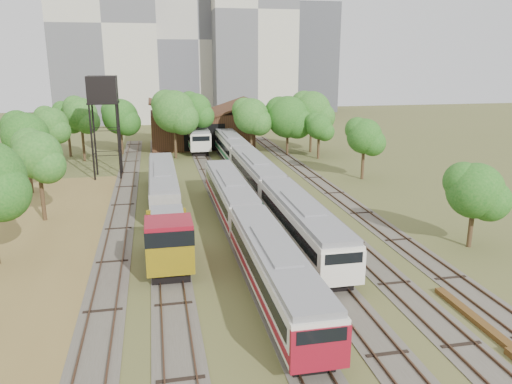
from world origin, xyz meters
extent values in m
plane|color=#475123|center=(0.00, 0.00, 0.00)|extent=(240.00, 240.00, 0.00)
cube|color=brown|center=(-18.00, 8.00, 0.02)|extent=(14.00, 60.00, 0.04)
cube|color=#4C473D|center=(-12.00, 25.00, 0.03)|extent=(2.60, 80.00, 0.06)
cube|color=#472D1E|center=(-12.72, 25.00, 0.12)|extent=(0.08, 80.00, 0.14)
cube|color=#472D1E|center=(-11.28, 25.00, 0.12)|extent=(0.08, 80.00, 0.14)
cube|color=#4C473D|center=(-8.00, 25.00, 0.03)|extent=(2.60, 80.00, 0.06)
cube|color=#472D1E|center=(-8.72, 25.00, 0.12)|extent=(0.08, 80.00, 0.14)
cube|color=#472D1E|center=(-7.28, 25.00, 0.12)|extent=(0.08, 80.00, 0.14)
cube|color=#4C473D|center=(-2.00, 25.00, 0.03)|extent=(2.60, 80.00, 0.06)
cube|color=#472D1E|center=(-2.72, 25.00, 0.12)|extent=(0.08, 80.00, 0.14)
cube|color=#472D1E|center=(-1.28, 25.00, 0.12)|extent=(0.08, 80.00, 0.14)
cube|color=#4C473D|center=(2.00, 25.00, 0.03)|extent=(2.60, 80.00, 0.06)
cube|color=#472D1E|center=(1.28, 25.00, 0.12)|extent=(0.08, 80.00, 0.14)
cube|color=#472D1E|center=(2.72, 25.00, 0.12)|extent=(0.08, 80.00, 0.14)
cube|color=#4C473D|center=(6.00, 25.00, 0.03)|extent=(2.60, 80.00, 0.06)
cube|color=#472D1E|center=(5.28, 25.00, 0.12)|extent=(0.08, 80.00, 0.14)
cube|color=#472D1E|center=(6.72, 25.00, 0.12)|extent=(0.08, 80.00, 0.14)
cube|color=#4C473D|center=(10.00, 25.00, 0.03)|extent=(2.60, 80.00, 0.06)
cube|color=#472D1E|center=(9.28, 25.00, 0.12)|extent=(0.08, 80.00, 0.14)
cube|color=#472D1E|center=(10.72, 25.00, 0.12)|extent=(0.08, 80.00, 0.14)
cube|color=black|center=(-2.00, 2.85, 0.37)|extent=(2.04, 15.64, 0.74)
cube|color=silver|center=(-2.00, 2.85, 1.91)|extent=(2.70, 17.00, 2.32)
cube|color=black|center=(-2.00, 2.85, 2.18)|extent=(2.76, 15.64, 0.79)
cube|color=slate|center=(-2.00, 2.85, 3.23)|extent=(2.48, 16.66, 0.33)
cube|color=maroon|center=(-2.00, 2.85, 1.25)|extent=(2.76, 16.66, 0.42)
cube|color=maroon|center=(-2.00, -5.60, 1.79)|extent=(2.74, 0.25, 2.09)
cube|color=black|center=(-2.00, 20.35, 0.37)|extent=(2.04, 15.64, 0.74)
cube|color=silver|center=(-2.00, 20.35, 1.91)|extent=(2.70, 17.00, 2.32)
cube|color=black|center=(-2.00, 20.35, 2.18)|extent=(2.76, 15.64, 0.79)
cube|color=slate|center=(-2.00, 20.35, 3.23)|extent=(2.48, 16.66, 0.33)
cube|color=maroon|center=(-2.00, 20.35, 1.25)|extent=(2.76, 16.66, 0.42)
cube|color=black|center=(2.00, 10.56, 0.39)|extent=(2.12, 15.64, 0.77)
cube|color=silver|center=(2.00, 10.56, 1.97)|extent=(2.79, 17.00, 2.41)
cube|color=black|center=(2.00, 10.56, 2.26)|extent=(2.85, 15.64, 0.82)
cube|color=slate|center=(2.00, 10.56, 3.35)|extent=(2.57, 16.66, 0.35)
cube|color=#19673B|center=(2.00, 10.56, 1.30)|extent=(2.85, 16.66, 0.43)
cube|color=silver|center=(2.00, 2.11, 1.85)|extent=(2.83, 0.25, 2.17)
cube|color=black|center=(2.00, 28.06, 0.39)|extent=(2.12, 15.64, 0.77)
cube|color=silver|center=(2.00, 28.06, 1.97)|extent=(2.79, 17.00, 2.41)
cube|color=black|center=(2.00, 28.06, 2.26)|extent=(2.85, 15.64, 0.82)
cube|color=slate|center=(2.00, 28.06, 3.35)|extent=(2.57, 16.66, 0.35)
cube|color=#19673B|center=(2.00, 28.06, 1.30)|extent=(2.85, 16.66, 0.43)
cube|color=black|center=(2.00, 45.56, 0.39)|extent=(2.12, 15.64, 0.77)
cube|color=silver|center=(2.00, 45.56, 1.97)|extent=(2.79, 17.00, 2.41)
cube|color=black|center=(2.00, 45.56, 2.26)|extent=(2.85, 15.64, 0.82)
cube|color=slate|center=(2.00, 45.56, 3.35)|extent=(2.57, 16.66, 0.35)
cube|color=#19673B|center=(2.00, 45.56, 1.30)|extent=(2.85, 16.66, 0.43)
cube|color=black|center=(-2.00, 56.00, 0.41)|extent=(2.27, 14.72, 0.82)
cube|color=silver|center=(-2.00, 56.00, 2.11)|extent=(2.99, 16.00, 2.58)
cube|color=black|center=(-2.00, 56.00, 2.42)|extent=(3.05, 14.72, 0.88)
cube|color=slate|center=(-2.00, 56.00, 3.59)|extent=(2.75, 15.68, 0.37)
cube|color=#19673B|center=(-2.00, 56.00, 1.39)|extent=(3.05, 15.68, 0.46)
cube|color=silver|center=(-2.00, 48.05, 1.98)|extent=(3.03, 0.25, 2.32)
cube|color=black|center=(-8.00, 9.55, 0.50)|extent=(2.45, 7.20, 1.00)
cube|color=maroon|center=(-8.00, 10.35, 1.84)|extent=(2.78, 4.40, 1.67)
cube|color=maroon|center=(-8.00, 6.95, 2.51)|extent=(3.01, 2.89, 3.01)
cube|color=black|center=(-8.00, 6.95, 3.23)|extent=(3.06, 2.95, 1.00)
cube|color=gold|center=(-8.00, 5.60, 1.78)|extent=(3.01, 0.20, 2.00)
cube|color=gold|center=(-8.00, 13.50, 1.78)|extent=(3.01, 0.20, 2.00)
cube|color=slate|center=(-8.00, 9.55, 3.67)|extent=(2.23, 3.60, 0.22)
cube|color=black|center=(-8.00, 25.72, 0.37)|extent=(2.02, 16.56, 0.73)
cube|color=gray|center=(-8.00, 25.72, 1.88)|extent=(2.66, 18.00, 2.29)
cube|color=black|center=(-8.00, 25.72, 2.15)|extent=(2.72, 16.56, 0.78)
cube|color=slate|center=(-8.00, 25.72, 3.19)|extent=(2.44, 17.64, 0.33)
cylinder|color=black|center=(-15.74, 36.36, 4.43)|extent=(0.22, 0.22, 8.86)
cylinder|color=black|center=(-12.75, 36.36, 4.43)|extent=(0.22, 0.22, 8.86)
cylinder|color=black|center=(-15.74, 39.35, 4.43)|extent=(0.22, 0.22, 8.86)
cylinder|color=black|center=(-12.75, 39.35, 4.43)|extent=(0.22, 0.22, 8.86)
cube|color=black|center=(-14.25, 37.86, 8.96)|extent=(3.49, 3.49, 0.20)
cube|color=black|center=(-14.25, 37.86, 10.55)|extent=(3.32, 3.32, 2.99)
cube|color=brown|center=(8.20, -2.70, 0.14)|extent=(0.54, 8.66, 0.28)
cube|color=#372114|center=(-1.00, 58.00, 2.75)|extent=(16.00, 11.00, 5.50)
cube|color=#372114|center=(-5.00, 58.00, 6.10)|extent=(8.45, 11.55, 2.96)
cube|color=#372114|center=(3.00, 58.00, 6.10)|extent=(8.45, 11.55, 2.96)
cube|color=black|center=(-1.00, 52.55, 2.20)|extent=(6.40, 0.15, 4.12)
cylinder|color=#382616|center=(-18.56, 21.53, 2.33)|extent=(0.36, 0.36, 4.66)
sphere|color=#165316|center=(-18.56, 21.53, 5.93)|extent=(4.17, 4.17, 4.17)
cylinder|color=#382616|center=(-21.78, 31.73, 2.45)|extent=(0.36, 0.36, 4.91)
sphere|color=#165316|center=(-21.78, 31.73, 6.25)|extent=(4.77, 4.77, 4.77)
cylinder|color=#382616|center=(-21.40, 43.83, 2.31)|extent=(0.36, 0.36, 4.61)
sphere|color=#165316|center=(-21.40, 43.83, 5.87)|extent=(4.26, 4.26, 4.26)
cylinder|color=#382616|center=(-20.81, 52.50, 2.29)|extent=(0.36, 0.36, 4.58)
sphere|color=#165316|center=(-20.81, 52.50, 5.82)|extent=(4.06, 4.06, 4.06)
cylinder|color=#382616|center=(-18.36, 48.59, 2.58)|extent=(0.36, 0.36, 5.15)
sphere|color=#165316|center=(-18.36, 48.59, 6.56)|extent=(4.56, 4.56, 4.56)
cylinder|color=#382616|center=(-13.42, 52.99, 2.21)|extent=(0.36, 0.36, 4.43)
sphere|color=#165316|center=(-13.42, 52.99, 5.63)|extent=(5.24, 5.24, 5.24)
cylinder|color=#382616|center=(-5.68, 48.23, 2.63)|extent=(0.36, 0.36, 5.26)
sphere|color=#165316|center=(-5.68, 48.23, 6.70)|extent=(6.00, 6.00, 6.00)
cylinder|color=#382616|center=(-2.42, 50.66, 2.65)|extent=(0.36, 0.36, 5.29)
sphere|color=#165316|center=(-2.42, 50.66, 6.74)|extent=(4.69, 4.69, 4.69)
cylinder|color=#382616|center=(5.43, 48.04, 2.29)|extent=(0.36, 0.36, 4.58)
sphere|color=#165316|center=(5.43, 48.04, 5.83)|extent=(5.19, 5.19, 5.19)
cylinder|color=#382616|center=(10.78, 47.38, 2.22)|extent=(0.36, 0.36, 4.45)
sphere|color=#165316|center=(10.78, 47.38, 5.66)|extent=(6.12, 6.12, 6.12)
cylinder|color=#382616|center=(14.92, 48.95, 2.49)|extent=(0.36, 0.36, 4.98)
sphere|color=#165316|center=(14.92, 48.95, 6.34)|extent=(5.85, 5.85, 5.85)
cylinder|color=#382616|center=(14.66, 8.12, 1.75)|extent=(0.36, 0.36, 3.50)
sphere|color=#165316|center=(14.66, 8.12, 4.46)|extent=(4.19, 4.19, 4.19)
cylinder|color=#382616|center=(15.57, 30.64, 2.03)|extent=(0.36, 0.36, 4.07)
sphere|color=#165316|center=(15.57, 30.64, 5.18)|extent=(4.13, 4.13, 4.13)
cylinder|color=#382616|center=(14.39, 43.64, 1.82)|extent=(0.36, 0.36, 3.64)
sphere|color=#165316|center=(14.39, 43.64, 4.63)|extent=(3.61, 3.61, 3.61)
cube|color=#BCB7A4|center=(-18.00, 95.00, 21.00)|extent=(22.00, 16.00, 42.00)
cube|color=#AEAA9E|center=(2.00, 100.00, 18.00)|extent=(20.00, 18.00, 36.00)
cube|color=#BCB7A4|center=(14.00, 92.00, 24.00)|extent=(18.00, 16.00, 48.00)
cube|color=#44454C|center=(34.00, 110.00, 14.00)|extent=(12.00, 12.00, 28.00)
camera|label=1|loc=(-8.59, -23.79, 14.01)|focal=35.00mm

